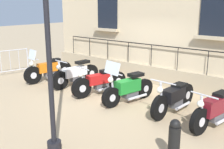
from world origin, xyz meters
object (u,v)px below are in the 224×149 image
object	(u,v)px
motorcycle_white	(76,74)
motorcycle_black	(174,98)
motorcycle_green	(128,89)
motorcycle_maroon	(214,110)
motorcycle_orange	(48,70)
motorcycle_red	(100,82)
bollard	(174,141)
crowd_barrier	(6,62)

from	to	relation	value
motorcycle_white	motorcycle_black	world-z (taller)	motorcycle_black
motorcycle_green	motorcycle_black	world-z (taller)	motorcycle_green
motorcycle_green	motorcycle_maroon	world-z (taller)	motorcycle_green
motorcycle_black	motorcycle_orange	bearing A→B (deg)	-87.85
motorcycle_black	motorcycle_green	bearing A→B (deg)	-84.02
motorcycle_red	motorcycle_orange	bearing A→B (deg)	-87.72
motorcycle_orange	bollard	size ratio (longest dim) A/B	2.33
crowd_barrier	bollard	world-z (taller)	crowd_barrier
motorcycle_orange	motorcycle_maroon	world-z (taller)	motorcycle_orange
motorcycle_maroon	bollard	distance (m)	2.00
motorcycle_red	motorcycle_maroon	world-z (taller)	motorcycle_red
motorcycle_green	motorcycle_white	bearing A→B (deg)	-94.69
motorcycle_orange	motorcycle_red	distance (m)	2.59
motorcycle_green	crowd_barrier	distance (m)	5.96
motorcycle_orange	motorcycle_white	bearing A→B (deg)	101.18
bollard	motorcycle_red	bearing A→B (deg)	-119.08
motorcycle_orange	motorcycle_maroon	bearing A→B (deg)	90.05
motorcycle_black	bollard	bearing A→B (deg)	27.27
motorcycle_white	motorcycle_black	xyz separation A→B (m)	(0.06, 3.94, 0.00)
crowd_barrier	motorcycle_green	bearing A→B (deg)	95.70
motorcycle_red	motorcycle_green	size ratio (longest dim) A/B	1.04
motorcycle_orange	motorcycle_red	world-z (taller)	motorcycle_orange
motorcycle_maroon	bollard	size ratio (longest dim) A/B	2.19
crowd_barrier	motorcycle_white	bearing A→B (deg)	103.16
motorcycle_black	motorcycle_maroon	bearing A→B (deg)	80.79
motorcycle_white	motorcycle_green	distance (m)	2.52
motorcycle_white	motorcycle_red	world-z (taller)	motorcycle_white
motorcycle_white	bollard	bearing A→B (deg)	66.15
motorcycle_orange	motorcycle_maroon	size ratio (longest dim) A/B	1.06
motorcycle_red	crowd_barrier	bearing A→B (deg)	-82.18
motorcycle_orange	motorcycle_white	distance (m)	1.30
motorcycle_red	motorcycle_green	xyz separation A→B (m)	(0.06, 1.20, 0.04)
motorcycle_red	motorcycle_black	size ratio (longest dim) A/B	0.99
motorcycle_orange	motorcycle_green	xyz separation A→B (m)	(-0.05, 3.79, 0.00)
motorcycle_white	motorcycle_orange	bearing A→B (deg)	-78.82
motorcycle_red	crowd_barrier	distance (m)	4.77
motorcycle_red	motorcycle_black	bearing A→B (deg)	92.03
motorcycle_black	motorcycle_white	bearing A→B (deg)	-90.82
motorcycle_red	bollard	size ratio (longest dim) A/B	2.39
motorcycle_orange	bollard	world-z (taller)	motorcycle_orange
motorcycle_white	crowd_barrier	world-z (taller)	crowd_barrier
crowd_barrier	motorcycle_black	bearing A→B (deg)	95.76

